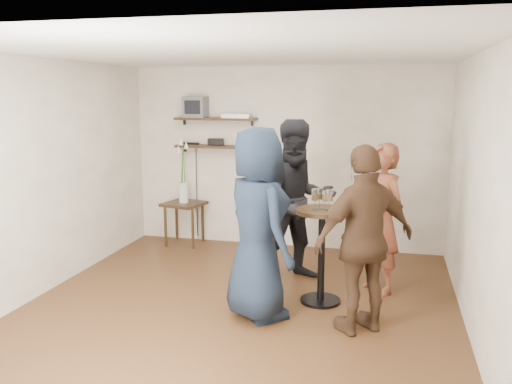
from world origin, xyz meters
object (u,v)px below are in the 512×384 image
radio (216,142)px  person_navy (257,224)px  person_plaid (381,219)px  person_brown (365,240)px  crt_monitor (196,107)px  dvd_deck (237,116)px  person_dark (298,201)px  drinks_table (322,243)px  side_table (184,209)px

radio → person_navy: person_navy is taller
person_plaid → person_brown: size_ratio=0.95×
person_brown → crt_monitor: bearing=-82.4°
crt_monitor → dvd_deck: bearing=0.0°
radio → person_navy: size_ratio=0.12×
person_dark → person_navy: person_dark is taller
person_plaid → person_dark: 0.99m
crt_monitor → drinks_table: 3.18m
person_plaid → person_navy: 1.55m
radio → person_brown: bearing=-48.5°
person_plaid → person_navy: (-1.17, -1.01, 0.11)m
drinks_table → person_dark: bearing=118.8°
person_brown → person_navy: bearing=-42.6°
crt_monitor → person_dark: (1.73, -1.28, -1.06)m
person_navy → person_brown: person_navy is taller
crt_monitor → person_dark: size_ratio=0.17×
person_navy → person_brown: 1.05m
crt_monitor → person_dark: 2.40m
dvd_deck → person_plaid: 2.75m
dvd_deck → person_dark: 1.94m
dvd_deck → drinks_table: (1.48, -1.96, -1.24)m
drinks_table → radio: bearing=132.7°
drinks_table → person_plaid: person_plaid is taller
drinks_table → person_navy: person_navy is taller
side_table → dvd_deck: bearing=12.7°
person_plaid → person_navy: bearing=-88.7°
dvd_deck → person_navy: 2.81m
dvd_deck → drinks_table: dvd_deck is taller
drinks_table → person_plaid: size_ratio=0.61×
dvd_deck → person_navy: bearing=-69.8°
crt_monitor → person_navy: bearing=-58.3°
dvd_deck → person_plaid: bearing=-35.2°
person_dark → person_navy: (-0.20, -1.20, -0.01)m
radio → person_dark: person_dark is taller
person_plaid → person_dark: (-0.97, 0.18, 0.12)m
side_table → person_navy: 2.89m
radio → person_brown: person_brown is taller
crt_monitor → drinks_table: crt_monitor is taller
side_table → person_dark: size_ratio=0.33×
drinks_table → person_dark: 0.83m
person_dark → person_brown: person_dark is taller
dvd_deck → person_brown: (1.95, -2.57, -1.01)m
person_plaid → person_brown: 1.12m
drinks_table → side_table: bearing=141.7°
radio → person_plaid: bearing=-31.4°
radio → person_brown: (2.28, -2.57, -0.63)m
person_plaid → radio: bearing=-161.1°
dvd_deck → person_dark: dvd_deck is taller
person_navy → person_plaid: bearing=-91.3°
dvd_deck → radio: dvd_deck is taller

